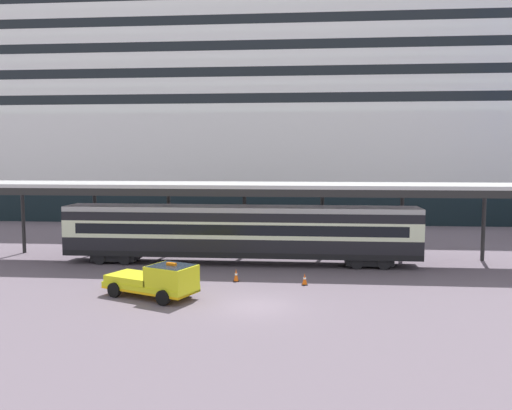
{
  "coord_description": "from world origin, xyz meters",
  "views": [
    {
      "loc": [
        2.41,
        -26.32,
        7.66
      ],
      "look_at": [
        -0.6,
        7.33,
        4.5
      ],
      "focal_mm": 37.17,
      "sensor_mm": 36.0,
      "label": 1
    }
  ],
  "objects_px": {
    "cruise_ship": "(236,104)",
    "traffic_cone_mid": "(305,279)",
    "traffic_cone_near": "(236,275)",
    "train_carriage": "(240,232)",
    "service_truck": "(158,280)"
  },
  "relations": [
    {
      "from": "cruise_ship",
      "to": "traffic_cone_mid",
      "type": "distance_m",
      "value": 46.19
    },
    {
      "from": "traffic_cone_near",
      "to": "train_carriage",
      "type": "bearing_deg",
      "value": 94.04
    },
    {
      "from": "cruise_ship",
      "to": "traffic_cone_mid",
      "type": "xyz_separation_m",
      "value": [
        9.58,
        -42.82,
        -14.41
      ]
    },
    {
      "from": "cruise_ship",
      "to": "traffic_cone_near",
      "type": "xyz_separation_m",
      "value": [
        5.41,
        -42.32,
        -14.37
      ]
    },
    {
      "from": "train_carriage",
      "to": "traffic_cone_near",
      "type": "distance_m",
      "value": 5.64
    },
    {
      "from": "cruise_ship",
      "to": "service_truck",
      "type": "bearing_deg",
      "value": -87.92
    },
    {
      "from": "service_truck",
      "to": "cruise_ship",
      "type": "bearing_deg",
      "value": 92.08
    },
    {
      "from": "train_carriage",
      "to": "traffic_cone_mid",
      "type": "height_order",
      "value": "train_carriage"
    },
    {
      "from": "train_carriage",
      "to": "traffic_cone_near",
      "type": "bearing_deg",
      "value": -85.96
    },
    {
      "from": "train_carriage",
      "to": "service_truck",
      "type": "height_order",
      "value": "train_carriage"
    },
    {
      "from": "cruise_ship",
      "to": "traffic_cone_near",
      "type": "distance_m",
      "value": 45.02
    },
    {
      "from": "traffic_cone_mid",
      "to": "traffic_cone_near",
      "type": "bearing_deg",
      "value": 173.05
    },
    {
      "from": "traffic_cone_near",
      "to": "service_truck",
      "type": "bearing_deg",
      "value": -132.02
    },
    {
      "from": "train_carriage",
      "to": "traffic_cone_mid",
      "type": "relative_size",
      "value": 35.94
    },
    {
      "from": "traffic_cone_near",
      "to": "traffic_cone_mid",
      "type": "relative_size",
      "value": 1.12
    }
  ]
}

